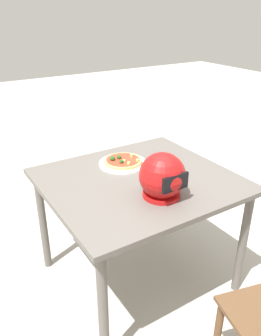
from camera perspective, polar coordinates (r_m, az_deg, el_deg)
name	(u,v)px	position (r m, az deg, el deg)	size (l,w,h in m)	color
ground_plane	(138,276)	(2.39, 1.20, -17.56)	(14.00, 14.00, 0.00)	#B2ADA3
dining_table	(139,191)	(2.00, 1.37, -3.88)	(1.06, 0.96, 0.73)	#5B5651
pizza_plate	(123,163)	(2.14, -1.28, 0.79)	(0.30, 0.30, 0.01)	white
pizza	(123,161)	(2.13, -1.34, 1.21)	(0.24, 0.24, 0.05)	tan
motorcycle_helmet	(162,177)	(1.74, 5.34, -1.44)	(0.24, 0.24, 0.24)	#B21414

